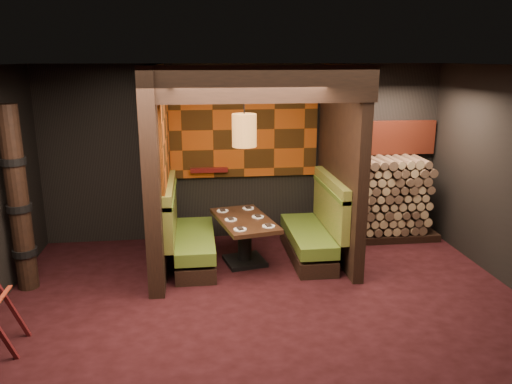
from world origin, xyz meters
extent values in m
cube|color=black|center=(0.00, 0.00, -0.01)|extent=(6.50, 5.50, 0.02)
cube|color=black|center=(0.00, 0.00, 2.86)|extent=(6.50, 5.50, 0.02)
cube|color=black|center=(0.00, 2.76, 1.43)|extent=(6.50, 0.02, 2.85)
cube|color=black|center=(0.00, -2.76, 1.43)|extent=(6.50, 0.02, 2.85)
cube|color=black|center=(-1.35, 1.65, 1.43)|extent=(0.20, 2.20, 2.85)
cube|color=black|center=(1.30, 1.70, 1.43)|extent=(0.15, 2.10, 2.85)
cube|color=black|center=(-0.02, 0.70, 2.63)|extent=(2.85, 0.18, 0.44)
cube|color=#9E400F|center=(-0.02, 2.71, 1.82)|extent=(2.40, 0.06, 1.55)
cube|color=#9E400F|center=(-1.23, 1.82, 1.85)|extent=(0.04, 1.85, 1.45)
cube|color=#571110|center=(-0.60, 2.65, 1.18)|extent=(0.60, 0.12, 0.07)
cube|color=black|center=(-0.85, 1.65, 0.11)|extent=(0.55, 1.60, 0.22)
cube|color=#4E6A20|center=(-0.85, 1.65, 0.36)|extent=(0.55, 1.60, 0.18)
cube|color=#557127|center=(-1.19, 1.65, 0.75)|extent=(0.12, 1.60, 0.78)
cube|color=#4E6A20|center=(-1.19, 1.65, 1.10)|extent=(0.15, 1.60, 0.06)
cube|color=black|center=(0.82, 1.65, 0.11)|extent=(0.55, 1.60, 0.22)
cube|color=#4E6A20|center=(0.82, 1.65, 0.36)|extent=(0.55, 1.60, 0.18)
cube|color=#557127|center=(1.16, 1.65, 0.75)|extent=(0.12, 1.60, 0.78)
cube|color=#4E6A20|center=(1.16, 1.65, 1.10)|extent=(0.15, 1.60, 0.06)
cube|color=black|center=(-0.14, 1.56, 0.03)|extent=(0.65, 0.65, 0.06)
cylinder|color=black|center=(-0.14, 1.56, 0.31)|extent=(0.20, 0.20, 0.63)
cube|color=#362114|center=(-0.14, 1.56, 0.66)|extent=(0.96, 1.42, 0.06)
cylinder|color=white|center=(-0.24, 1.08, 0.69)|extent=(0.18, 0.18, 0.01)
cube|color=black|center=(-0.24, 1.08, 0.71)|extent=(0.09, 0.12, 0.02)
cylinder|color=white|center=(0.16, 1.17, 0.69)|extent=(0.18, 0.18, 0.01)
cube|color=black|center=(0.16, 1.17, 0.71)|extent=(0.09, 0.12, 0.02)
cylinder|color=white|center=(-0.34, 1.52, 0.69)|extent=(0.18, 0.18, 0.01)
cube|color=black|center=(-0.34, 1.52, 0.71)|extent=(0.09, 0.12, 0.02)
cylinder|color=white|center=(0.06, 1.60, 0.69)|extent=(0.18, 0.18, 0.01)
cube|color=black|center=(0.06, 1.60, 0.71)|extent=(0.09, 0.12, 0.02)
cylinder|color=white|center=(-0.43, 1.95, 0.69)|extent=(0.18, 0.18, 0.01)
cube|color=black|center=(-0.43, 1.95, 0.71)|extent=(0.09, 0.12, 0.02)
cylinder|color=white|center=(-0.03, 2.04, 0.69)|extent=(0.18, 0.18, 0.01)
cube|color=black|center=(-0.03, 2.04, 0.71)|extent=(0.09, 0.12, 0.02)
cylinder|color=#9D672F|center=(-0.14, 1.51, 1.97)|extent=(0.34, 0.34, 0.45)
sphere|color=#FFC672|center=(-0.14, 1.51, 1.97)|extent=(0.18, 0.18, 0.18)
cylinder|color=black|center=(-0.14, 1.51, 2.52)|extent=(0.02, 0.02, 0.65)
cube|color=#3F0E10|center=(-2.80, -0.15, 0.32)|extent=(0.33, 0.05, 0.73)
cube|color=maroon|center=(-2.80, -0.37, 0.60)|extent=(0.06, 0.45, 0.01)
cylinder|color=black|center=(-3.05, 1.10, 1.20)|extent=(0.26, 0.26, 2.40)
cylinder|color=black|center=(-3.05, 1.10, 0.50)|extent=(0.31, 0.31, 0.09)
cylinder|color=black|center=(-3.05, 1.10, 1.10)|extent=(0.31, 0.31, 0.09)
cylinder|color=black|center=(-3.05, 1.10, 1.70)|extent=(0.31, 0.31, 0.09)
cube|color=black|center=(2.29, 2.35, 0.06)|extent=(1.73, 0.70, 0.12)
cube|color=brown|center=(2.29, 2.35, 0.74)|extent=(1.73, 0.70, 1.24)
cube|color=maroon|center=(2.29, 2.68, 1.64)|extent=(1.83, 0.10, 0.56)
cube|color=black|center=(1.39, 1.96, 1.43)|extent=(0.08, 0.08, 2.85)
camera|label=1|loc=(-0.81, -5.26, 2.93)|focal=35.00mm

